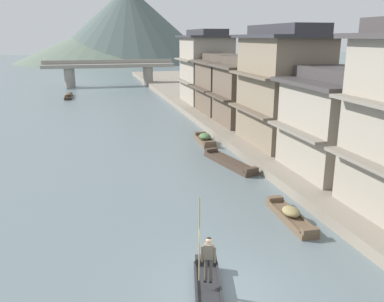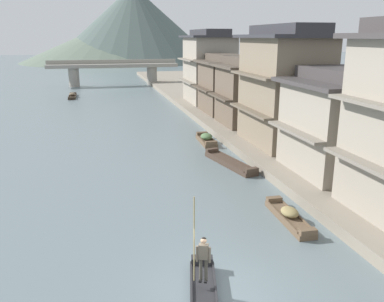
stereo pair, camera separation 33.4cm
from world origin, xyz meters
name	(u,v)px [view 1 (the left image)]	position (x,y,z in m)	size (l,w,h in m)	color
ground_plane	(219,292)	(0.00, 0.00, 0.00)	(400.00, 400.00, 0.00)	slate
riverbank_right	(266,112)	(15.38, 30.00, 0.28)	(18.00, 110.00, 0.56)	gray
boatman_person	(208,254)	(-0.44, -0.09, 1.57)	(0.55, 0.35, 3.04)	black
boat_moored_nearest	(205,139)	(5.17, 19.63, 0.30)	(1.16, 3.65, 0.80)	brown
boat_moored_second	(68,96)	(-6.68, 49.34, 0.23)	(1.04, 5.33, 0.70)	#33281E
boat_moored_third	(291,216)	(5.03, 4.48, 0.24)	(0.99, 4.05, 0.68)	brown
boat_moored_far	(229,163)	(5.11, 13.41, 0.18)	(2.14, 5.53, 0.55)	#423328
house_waterfront_second	(344,122)	(10.75, 9.23, 3.56)	(6.94, 6.65, 6.14)	gray
house_waterfront_tall	(282,87)	(10.13, 16.26, 4.86)	(5.73, 7.84, 8.74)	#7F705B
house_waterfront_narrow	(242,91)	(9.91, 23.68, 3.57)	(5.26, 6.35, 6.14)	brown
house_waterfront_far	(222,84)	(10.05, 30.02, 3.56)	(5.56, 6.98, 6.14)	brown
house_waterfront_end	(206,67)	(10.36, 37.33, 4.85)	(6.18, 8.06, 8.74)	gray
stone_bridge	(109,69)	(0.00, 62.81, 2.88)	(22.82, 2.40, 4.51)	gray
hill_far_west	(129,24)	(11.39, 136.36, 12.62)	(58.36, 58.36, 25.23)	#4C5B56
hill_far_centre	(107,42)	(3.40, 135.56, 6.60)	(61.64, 61.64, 13.19)	#5B6B5B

